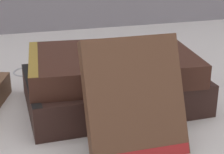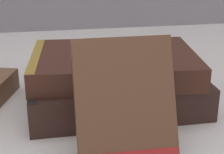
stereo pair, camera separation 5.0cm
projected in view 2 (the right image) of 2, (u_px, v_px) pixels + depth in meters
name	position (u px, v px, depth m)	size (l,w,h in m)	color
ground_plane	(95.00, 109.00, 0.53)	(3.00, 3.00, 0.00)	silver
book_flat_bottom	(111.00, 89.00, 0.54)	(0.24, 0.17, 0.05)	#331E19
book_flat_top	(110.00, 64.00, 0.52)	(0.24, 0.17, 0.03)	#422319
book_leaning_front	(125.00, 104.00, 0.40)	(0.11, 0.07, 0.13)	brown
pocket_watch	(149.00, 52.00, 0.51)	(0.05, 0.05, 0.01)	silver
reading_glasses	(54.00, 69.00, 0.67)	(0.12, 0.08, 0.00)	#ADADB2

